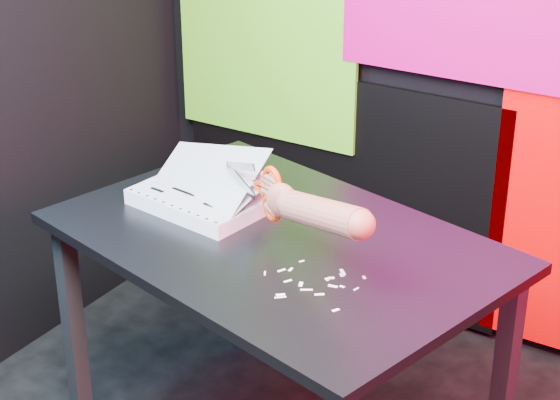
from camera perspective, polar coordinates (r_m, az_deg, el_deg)
The scene contains 6 objects.
room at distance 1.63m, azimuth 2.75°, elevation 5.83°, with size 3.01×3.01×2.71m.
work_table at distance 2.52m, azimuth -0.15°, elevation -4.13°, with size 1.32×1.04×0.75m.
printout_stack at distance 2.64m, azimuth -4.71°, elevation 0.16°, with size 0.40×0.31×0.19m.
scissors at distance 2.41m, azimuth -0.73°, elevation 0.52°, with size 0.25×0.12×0.15m.
hand_forearm at distance 2.24m, azimuth 2.26°, elevation -0.72°, with size 0.40×0.22×0.15m.
paper_clippings at distance 2.26m, azimuth 2.11°, elevation -5.09°, with size 0.24×0.21×0.00m.
Camera 1 is at (0.74, -1.34, 1.89)m, focal length 60.00 mm.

